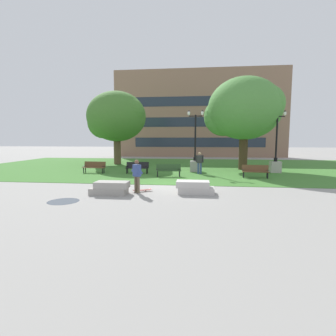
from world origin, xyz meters
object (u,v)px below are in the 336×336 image
(concrete_block_center, at_px, (110,188))
(person_skateboarder, at_px, (137,174))
(park_bench_near_left, at_px, (137,167))
(skateboard, at_px, (142,190))
(park_bench_near_right, at_px, (255,171))
(concrete_block_left, at_px, (195,187))
(park_bench_far_right, at_px, (168,169))
(park_bench_far_left, at_px, (94,166))
(lamp_post_left, at_px, (195,159))
(lamp_post_center, at_px, (276,160))
(person_bystander_near_lawn, at_px, (200,162))

(concrete_block_center, xyz_separation_m, person_skateboarder, (1.27, 0.45, 0.66))
(park_bench_near_left, bearing_deg, skateboard, -74.71)
(park_bench_near_left, xyz_separation_m, park_bench_near_right, (8.79, -1.35, 0.00))
(concrete_block_left, relative_size, skateboard, 1.95)
(person_skateboarder, height_order, park_bench_far_right, person_skateboarder)
(park_bench_near_left, relative_size, park_bench_far_left, 0.99)
(concrete_block_center, bearing_deg, park_bench_near_left, 93.16)
(lamp_post_left, bearing_deg, lamp_post_center, 2.09)
(park_bench_far_right, distance_m, lamp_post_left, 3.62)
(concrete_block_left, xyz_separation_m, park_bench_far_right, (-1.97, 5.61, 0.23))
(lamp_post_left, bearing_deg, park_bench_far_left, -167.95)
(park_bench_near_left, height_order, lamp_post_center, lamp_post_center)
(park_bench_near_left, bearing_deg, park_bench_near_right, -8.71)
(park_bench_near_left, bearing_deg, lamp_post_left, 19.96)
(park_bench_near_left, bearing_deg, person_bystander_near_lawn, 3.51)
(park_bench_near_right, xyz_separation_m, lamp_post_center, (2.25, 3.23, 0.50))
(person_skateboarder, distance_m, person_bystander_near_lawn, 8.19)
(lamp_post_center, xyz_separation_m, lamp_post_left, (-6.52, -0.24, 0.01))
(park_bench_near_left, distance_m, lamp_post_left, 4.84)
(park_bench_far_right, height_order, lamp_post_center, lamp_post_center)
(park_bench_near_right, bearing_deg, lamp_post_center, 55.12)
(park_bench_far_left, bearing_deg, lamp_post_left, 12.05)
(park_bench_far_right, xyz_separation_m, lamp_post_left, (1.88, 3.06, 0.51))
(skateboard, height_order, park_bench_near_left, park_bench_near_left)
(concrete_block_left, xyz_separation_m, person_skateboarder, (-2.93, -0.20, 0.66))
(lamp_post_center, relative_size, lamp_post_left, 0.99)
(concrete_block_left, height_order, park_bench_near_right, park_bench_near_right)
(concrete_block_center, distance_m, person_bystander_near_lawn, 9.18)
(park_bench_far_left, xyz_separation_m, lamp_post_left, (8.05, 1.72, 0.51))
(park_bench_near_right, distance_m, park_bench_far_right, 6.14)
(park_bench_far_left, relative_size, park_bench_far_right, 0.98)
(park_bench_near_right, relative_size, person_bystander_near_lawn, 1.07)
(concrete_block_center, bearing_deg, concrete_block_left, 8.87)
(park_bench_near_left, bearing_deg, person_skateboarder, -76.84)
(park_bench_near_left, relative_size, lamp_post_center, 0.36)
(park_bench_near_left, height_order, park_bench_far_left, same)
(person_skateboarder, bearing_deg, skateboard, 57.50)
(park_bench_far_right, bearing_deg, lamp_post_left, 58.47)
(person_skateboarder, xyz_separation_m, park_bench_far_left, (-5.21, 7.16, -0.43))
(lamp_post_center, bearing_deg, person_skateboarder, -135.74)
(person_skateboarder, distance_m, park_bench_near_right, 9.24)
(park_bench_near_left, distance_m, person_bystander_near_lawn, 4.93)
(concrete_block_center, distance_m, lamp_post_left, 10.22)
(skateboard, height_order, lamp_post_left, lamp_post_left)
(lamp_post_left, bearing_deg, park_bench_near_left, -160.04)
(park_bench_far_left, height_order, lamp_post_left, lamp_post_left)
(park_bench_far_left, xyz_separation_m, park_bench_far_right, (6.17, -1.34, 0.00))
(concrete_block_center, distance_m, park_bench_near_right, 10.50)
(park_bench_near_right, relative_size, lamp_post_center, 0.37)
(park_bench_near_left, xyz_separation_m, person_bystander_near_lawn, (4.90, 0.30, 0.44))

